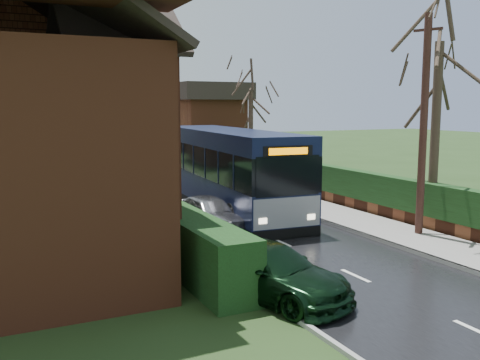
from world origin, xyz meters
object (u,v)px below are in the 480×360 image
car_green (267,271)px  telegraph_pole (424,127)px  car_silver (209,213)px  bus (228,171)px

car_green → telegraph_pole: (7.70, 2.92, 3.25)m
car_green → car_silver: bearing=58.2°
car_green → telegraph_pole: 8.85m
bus → car_silver: bearing=-120.6°
bus → telegraph_pole: 8.72m
bus → car_green: 11.06m
bus → car_green: bus is taller
car_silver → car_green: 7.18m
car_silver → telegraph_pole: 8.20m
bus → telegraph_pole: (4.00, -7.45, 2.13)m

